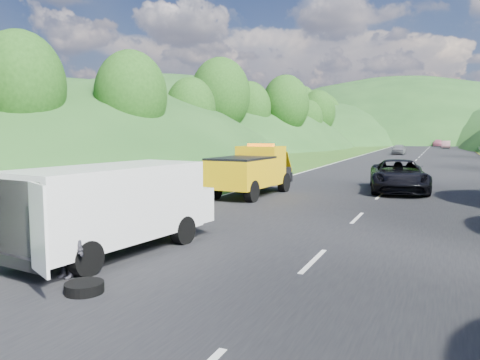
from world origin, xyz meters
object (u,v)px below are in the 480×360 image
at_px(worker, 65,279).
at_px(passing_suv, 398,192).
at_px(woman, 163,218).
at_px(spare_tire, 85,294).
at_px(child, 164,225).
at_px(suitcase, 125,216).
at_px(tow_truck, 252,171).
at_px(white_van, 115,204).

height_order(worker, passing_suv, worker).
bearing_deg(woman, spare_tire, 173.03).
relative_size(child, worker, 0.68).
bearing_deg(woman, suitcase, 131.53).
relative_size(woman, child, 1.38).
height_order(worker, spare_tire, worker).
bearing_deg(child, spare_tire, -30.04).
height_order(tow_truck, worker, tow_truck).
bearing_deg(child, suitcase, -122.37).
bearing_deg(passing_suv, white_van, -118.33).
distance_m(white_van, child, 3.81).
xyz_separation_m(child, passing_suv, (6.29, 11.90, 0.00)).
distance_m(tow_truck, worker, 13.43).
relative_size(white_van, woman, 4.25).
bearing_deg(suitcase, spare_tire, -58.83).
xyz_separation_m(white_van, spare_tire, (1.36, -2.68, -1.26)).
bearing_deg(child, worker, -37.66).
height_order(tow_truck, white_van, tow_truck).
bearing_deg(woman, worker, 167.07).
height_order(woman, spare_tire, woman).
height_order(woman, worker, worker).
bearing_deg(child, woman, 164.63).
height_order(white_van, spare_tire, white_van).
xyz_separation_m(spare_tire, passing_suv, (4.06, 18.07, 0.00)).
bearing_deg(tow_truck, spare_tire, -78.22).
relative_size(white_van, child, 5.88).
xyz_separation_m(woman, child, (0.75, -1.08, 0.00)).
xyz_separation_m(woman, passing_suv, (7.03, 10.82, 0.00)).
relative_size(white_van, worker, 4.01).
xyz_separation_m(child, worker, (1.22, -5.63, 0.00)).
bearing_deg(worker, child, 102.21).
xyz_separation_m(worker, passing_suv, (5.07, 17.53, 0.00)).
relative_size(white_van, suitcase, 11.65).
height_order(white_van, passing_suv, white_van).
relative_size(white_van, passing_suv, 1.13).
relative_size(tow_truck, child, 5.23).
bearing_deg(suitcase, tow_truck, 81.21).
xyz_separation_m(suitcase, spare_tire, (3.49, -5.77, -0.28)).
bearing_deg(passing_suv, woman, -131.93).
relative_size(tow_truck, white_van, 0.89).
relative_size(spare_tire, passing_suv, 0.13).
distance_m(worker, suitcase, 5.79).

